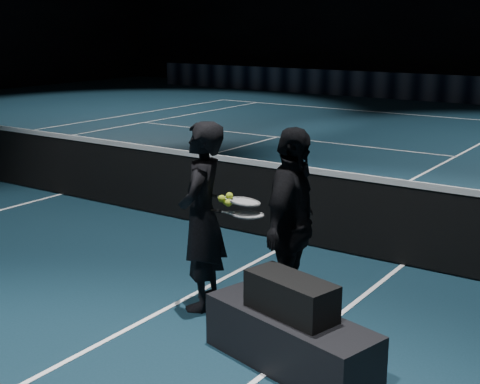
# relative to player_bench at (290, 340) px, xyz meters

# --- Properties ---
(floor) EXTENTS (36.00, 36.00, 0.00)m
(floor) POSITION_rel_player_bench_xyz_m (-5.58, 2.61, -0.22)
(floor) COLOR black
(floor) RESTS_ON ground
(court_lines) EXTENTS (10.98, 23.78, 0.01)m
(court_lines) POSITION_rel_player_bench_xyz_m (-5.58, 2.61, -0.21)
(court_lines) COLOR white
(court_lines) RESTS_ON floor
(net_mesh) EXTENTS (12.80, 0.02, 0.86)m
(net_mesh) POSITION_rel_player_bench_xyz_m (-5.58, 2.61, 0.23)
(net_mesh) COLOR black
(net_mesh) RESTS_ON floor
(net_tape) EXTENTS (12.80, 0.03, 0.07)m
(net_tape) POSITION_rel_player_bench_xyz_m (-5.58, 2.61, 0.70)
(net_tape) COLOR white
(net_tape) RESTS_ON net_mesh
(sponsor_backdrop) EXTENTS (22.00, 0.15, 0.90)m
(sponsor_backdrop) POSITION_rel_player_bench_xyz_m (-5.58, 18.11, 0.23)
(sponsor_backdrop) COLOR black
(sponsor_backdrop) RESTS_ON floor
(player_bench) EXTENTS (1.53, 0.83, 0.44)m
(player_bench) POSITION_rel_player_bench_xyz_m (0.00, 0.00, 0.00)
(player_bench) COLOR black
(player_bench) RESTS_ON floor
(racket_bag) EXTENTS (0.78, 0.48, 0.29)m
(racket_bag) POSITION_rel_player_bench_xyz_m (0.00, 0.00, 0.36)
(racket_bag) COLOR black
(racket_bag) RESTS_ON player_bench
(bag_signature) EXTENTS (0.33, 0.09, 0.10)m
(bag_signature) POSITION_rel_player_bench_xyz_m (0.00, -0.16, 0.36)
(bag_signature) COLOR white
(bag_signature) RESTS_ON racket_bag
(player_a) EXTENTS (0.60, 0.73, 1.73)m
(player_a) POSITION_rel_player_bench_xyz_m (-1.25, 0.53, 0.65)
(player_a) COLOR black
(player_a) RESTS_ON floor
(player_b) EXTENTS (0.63, 1.08, 1.73)m
(player_b) POSITION_rel_player_bench_xyz_m (-0.42, 0.71, 0.65)
(player_b) COLOR black
(player_b) RESTS_ON floor
(racket_lower) EXTENTS (0.71, 0.36, 0.03)m
(racket_lower) POSITION_rel_player_bench_xyz_m (-0.81, 0.63, 0.71)
(racket_lower) COLOR black
(racket_lower) RESTS_ON player_a
(racket_upper) EXTENTS (0.71, 0.40, 0.10)m
(racket_upper) POSITION_rel_player_bench_xyz_m (-0.86, 0.66, 0.82)
(racket_upper) COLOR black
(racket_upper) RESTS_ON player_b
(tennis_balls) EXTENTS (0.12, 0.10, 0.12)m
(tennis_balls) POSITION_rel_player_bench_xyz_m (-1.00, 0.59, 0.82)
(tennis_balls) COLOR gold
(tennis_balls) RESTS_ON racket_upper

